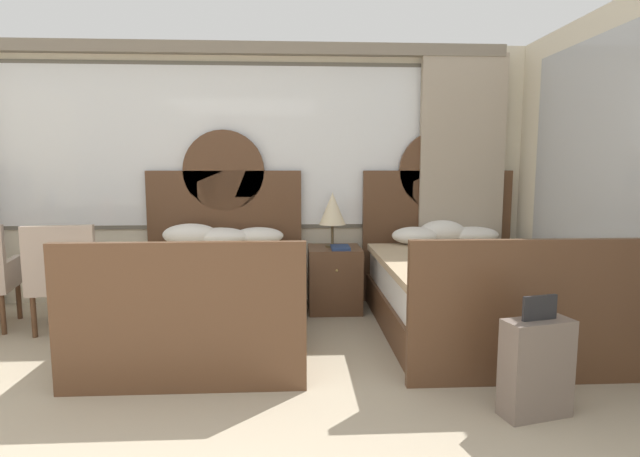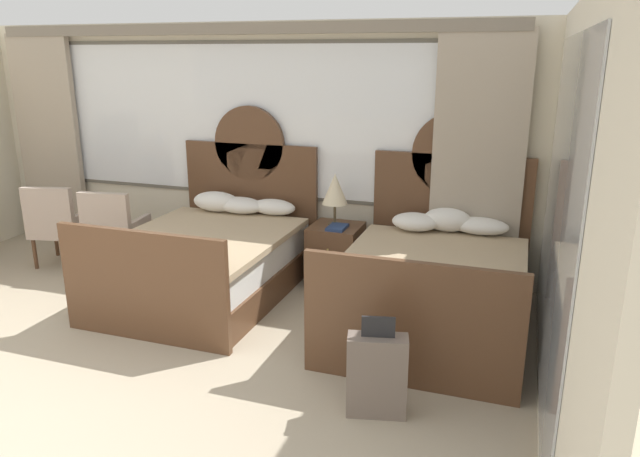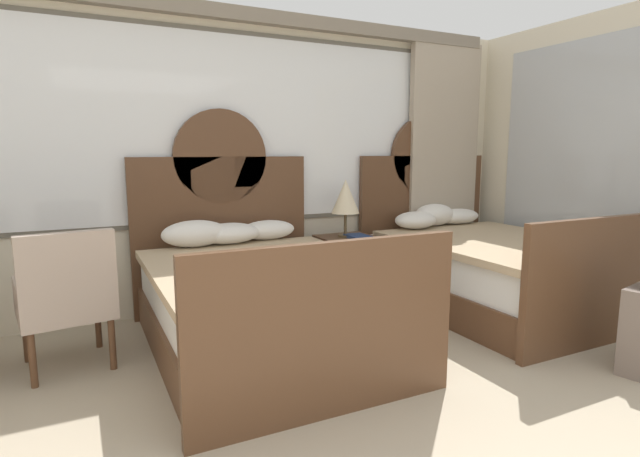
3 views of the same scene
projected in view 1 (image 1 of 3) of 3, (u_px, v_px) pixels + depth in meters
wall_back_window at (211, 168)px, 5.16m from camera, size 6.62×0.22×2.70m
bed_near_window at (210, 290)px, 4.24m from camera, size 1.60×2.18×1.82m
bed_near_mirror at (467, 287)px, 4.36m from camera, size 1.60×2.18×1.82m
nightstand_between_beds at (334, 279)px, 4.97m from camera, size 0.52×0.54×0.64m
table_lamp_on_nightstand at (332, 209)px, 4.91m from camera, size 0.27×0.27×0.55m
book_on_nightstand at (340, 247)px, 4.83m from camera, size 0.18×0.26×0.03m
armchair_by_window_left at (66, 273)px, 4.33m from camera, size 0.64×0.64×0.95m
suitcase_on_floor at (536, 367)px, 2.85m from camera, size 0.43×0.26×0.72m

